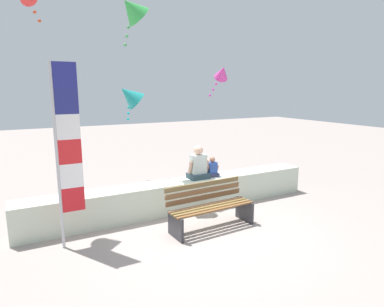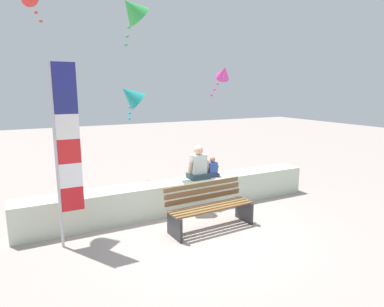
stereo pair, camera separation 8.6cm
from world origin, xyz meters
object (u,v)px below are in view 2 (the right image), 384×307
at_px(person_adult, 198,166).
at_px(kite_green, 132,9).
at_px(person_child, 212,169).
at_px(kite_teal, 130,95).
at_px(kite_magenta, 223,73).
at_px(park_bench, 209,207).
at_px(flag_banner, 64,146).

relative_size(person_adult, kite_green, 0.69).
relative_size(person_child, kite_green, 0.42).
relative_size(kite_teal, kite_magenta, 1.11).
height_order(person_child, kite_green, kite_green).
xyz_separation_m(kite_teal, kite_magenta, (3.02, -0.22, 0.69)).
distance_m(park_bench, kite_magenta, 5.48).
height_order(park_bench, person_adult, person_adult).
height_order(person_adult, person_child, person_adult).
distance_m(person_child, kite_magenta, 4.07).
distance_m(park_bench, kite_green, 4.60).
relative_size(person_adult, kite_teal, 0.65).
bearing_deg(kite_teal, kite_magenta, -4.08).
xyz_separation_m(person_adult, person_child, (0.38, 0.00, -0.12)).
distance_m(person_child, flag_banner, 3.50).
bearing_deg(kite_green, flag_banner, -136.75).
bearing_deg(kite_magenta, flag_banner, -147.37).
relative_size(person_child, kite_magenta, 0.45).
height_order(flag_banner, kite_green, kite_green).
bearing_deg(park_bench, kite_magenta, 54.50).
relative_size(person_adult, kite_magenta, 0.72).
bearing_deg(person_adult, person_child, 0.06).
bearing_deg(person_adult, park_bench, -108.35).
bearing_deg(person_child, flag_banner, -167.90).
bearing_deg(person_adult, kite_teal, 103.02).
distance_m(flag_banner, kite_magenta, 6.43).
height_order(kite_green, kite_magenta, kite_green).
xyz_separation_m(kite_green, kite_magenta, (3.50, 1.70, -1.21)).
distance_m(flag_banner, kite_teal, 4.31).
bearing_deg(kite_teal, person_adult, -76.98).
height_order(person_adult, flag_banner, flag_banner).
bearing_deg(kite_green, person_adult, -40.10).
height_order(park_bench, person_child, person_child).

